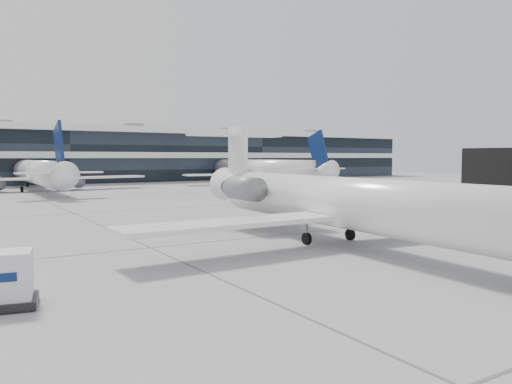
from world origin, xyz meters
TOP-DOWN VIEW (x-y plane):
  - ground at (0.00, 0.00)m, footprint 220.00×220.00m
  - terminal at (0.00, 82.00)m, footprint 170.00×22.00m
  - bg_jet_center at (-8.00, 55.00)m, footprint 32.00×40.00m
  - bg_jet_right at (32.00, 55.00)m, footprint 32.00×40.00m
  - regional_jet at (-0.33, -5.06)m, footprint 26.11×32.55m
  - cargo_uld at (-18.15, -8.14)m, footprint 2.59×2.12m
  - traffic_cone at (-3.15, 5.15)m, footprint 0.40×0.40m

SIDE VIEW (x-z plane):
  - ground at x=0.00m, z-range 0.00..0.00m
  - bg_jet_center at x=-8.00m, z-range -4.80..4.80m
  - bg_jet_right at x=32.00m, z-range -4.80..4.80m
  - traffic_cone at x=-3.15m, z-range -0.02..0.57m
  - cargo_uld at x=-18.15m, z-range 0.01..1.88m
  - regional_jet at x=-0.33m, z-range -1.19..6.33m
  - terminal at x=0.00m, z-range 0.00..10.00m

